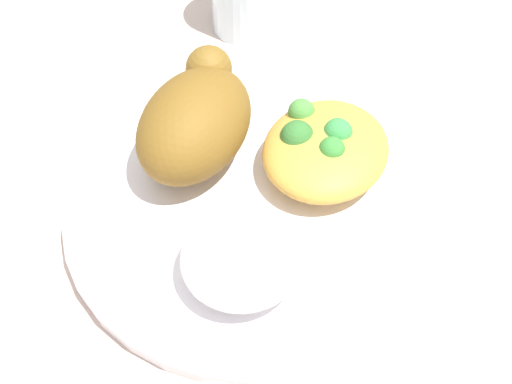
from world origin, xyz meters
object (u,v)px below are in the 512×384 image
object	(u,v)px
roasted_chicken	(196,120)
rice_pile	(243,257)
plate	(256,208)
mac_cheese_with_broccoli	(324,148)

from	to	relation	value
roasted_chicken	rice_pile	world-z (taller)	roasted_chicken
plate	rice_pile	bearing A→B (deg)	-163.72
roasted_chicken	rice_pile	bearing A→B (deg)	-137.96
roasted_chicken	mac_cheese_with_broccoli	world-z (taller)	roasted_chicken
rice_pile	mac_cheese_with_broccoli	world-z (taller)	mac_cheese_with_broccoli
rice_pile	mac_cheese_with_broccoli	distance (m)	0.12
plate	mac_cheese_with_broccoli	size ratio (longest dim) A/B	2.62
plate	roasted_chicken	bearing A→B (deg)	66.93
mac_cheese_with_broccoli	plate	bearing A→B (deg)	149.80
plate	roasted_chicken	distance (m)	0.08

